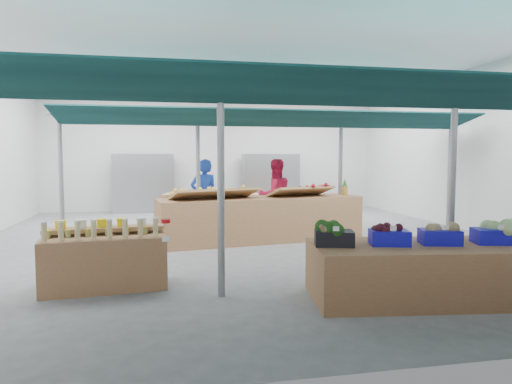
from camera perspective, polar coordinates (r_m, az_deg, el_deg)
floor at (r=10.47m, az=-1.48°, el=-6.15°), size 13.00×13.00×0.00m
hall at (r=11.74m, az=-2.69°, el=7.95°), size 13.00×13.00×13.00m
pole_grid at (r=8.76m, az=5.29°, el=3.70°), size 10.00×4.60×3.00m
awnings at (r=8.80m, az=5.34°, el=10.02°), size 9.50×7.08×0.30m
back_shelving_left at (r=16.19m, az=-13.87°, el=1.02°), size 2.00×0.50×2.00m
back_shelving_right at (r=16.60m, az=1.84°, el=1.23°), size 2.00×0.50×2.00m
bottle_shelf at (r=7.09m, az=-18.36°, el=-7.97°), size 1.79×1.21×1.05m
veg_counter at (r=6.80m, az=23.50°, el=-9.07°), size 3.97×1.76×0.75m
fruit_counter at (r=10.43m, az=0.62°, el=-3.41°), size 4.77×1.79×1.00m
far_counter at (r=13.61m, az=-1.99°, el=-1.96°), size 4.64×2.01×0.82m
crate_stack at (r=9.80m, az=29.40°, el=-5.75°), size 0.56×0.47×0.57m
vendor_left at (r=11.29m, az=-6.50°, el=-0.63°), size 0.74×0.54×1.86m
vendor_right at (r=11.58m, az=2.41°, el=-0.48°), size 1.00×0.83×1.86m
crate_broccoli at (r=6.13m, az=9.74°, el=-5.16°), size 0.57×0.47×0.35m
crate_beets at (r=6.34m, az=16.32°, el=-5.18°), size 0.57×0.47×0.29m
crate_celeriac at (r=6.61m, az=21.99°, el=-4.84°), size 0.57×0.47×0.31m
crate_cabbage at (r=6.96m, az=27.54°, el=-4.45°), size 0.57×0.47×0.35m
sparrow at (r=5.95m, az=8.46°, el=-4.56°), size 0.12×0.09×0.11m
pole_ribbon at (r=5.92m, az=-11.22°, el=-3.79°), size 0.12×0.12×0.28m
apple_heap_yellow at (r=9.92m, az=-5.18°, el=0.04°), size 2.02×1.22×0.27m
apple_heap_red at (r=10.62m, az=5.61°, el=0.32°), size 1.64×1.11×0.27m
pineapple at (r=11.16m, az=11.02°, el=0.54°), size 0.14×0.14×0.39m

